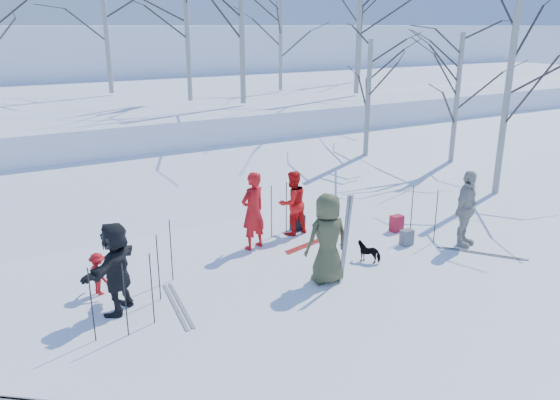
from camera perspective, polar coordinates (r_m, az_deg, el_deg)
ground at (r=11.62m, az=3.76°, el=-8.09°), size 120.00×120.00×0.00m
snow_ramp at (r=17.42m, az=-9.14°, el=1.19°), size 70.00×9.49×4.12m
snow_plateau at (r=26.61m, az=-17.22°, el=8.25°), size 70.00×18.00×2.20m
far_hill at (r=47.10m, az=-23.54°, el=12.67°), size 90.00×30.00×6.00m
skier_olive_center at (r=11.11m, az=4.96°, el=-4.04°), size 0.97×0.67×1.89m
skier_red_north at (r=12.75m, az=-2.84°, el=-1.13°), size 0.78×0.62×1.87m
skier_redor_behind at (r=13.66m, az=1.31°, el=-0.30°), size 0.85×0.69×1.64m
skier_red_seated at (r=11.33m, az=-18.45°, el=-7.32°), size 0.47×0.63×0.86m
skier_cream_east at (r=13.63m, az=18.88°, el=-0.87°), size 1.17×0.80×1.85m
skier_grey_west at (r=10.41m, az=-16.77°, el=-6.77°), size 1.48×1.53×1.74m
dog at (r=12.42m, az=9.29°, el=-5.34°), size 0.54×0.59×0.47m
upright_ski_left at (r=11.09m, az=6.76°, el=-4.11°), size 0.11×0.17×1.90m
upright_ski_right at (r=11.14m, az=6.97°, el=-4.02°), size 0.11×0.23×1.89m
ski_pair_a at (r=13.56m, az=20.32°, el=-5.25°), size 2.02×2.09×0.02m
ski_pair_b at (r=10.69m, az=-10.61°, el=-10.76°), size 0.64×1.95×0.02m
ski_pair_d at (r=13.39m, az=3.60°, el=-4.41°), size 1.09×1.99×0.02m
ski_pole_a at (r=9.67m, az=-19.07°, el=-10.32°), size 0.02×0.02×1.34m
ski_pole_b at (r=9.65m, az=-15.87°, el=-10.04°), size 0.02×0.02×1.34m
ski_pole_c at (r=11.43m, az=-11.31°, el=-5.19°), size 0.02×0.02×1.34m
ski_pole_d at (r=13.79m, az=0.66°, el=-0.77°), size 0.02×0.02×1.34m
ski_pole_e at (r=10.69m, az=-12.59°, el=-6.94°), size 0.02×0.02×1.34m
ski_pole_f at (r=13.49m, az=-0.91°, el=-1.21°), size 0.02×0.02×1.34m
ski_pole_g at (r=13.86m, az=13.59°, el=-1.20°), size 0.02×0.02×1.34m
ski_pole_h at (r=13.68m, az=15.97°, el=-1.65°), size 0.02×0.02×1.34m
ski_pole_i at (r=9.92m, az=-13.24°, el=-9.03°), size 0.02×0.02×1.34m
backpack_red at (r=14.33m, az=12.08°, el=-2.41°), size 0.32×0.22×0.42m
backpack_grey at (r=13.52m, az=13.10°, el=-3.83°), size 0.30×0.20×0.38m
backpack_dark at (r=14.12m, az=1.84°, el=-2.35°), size 0.34×0.24×0.40m
birch_plateau_b at (r=24.51m, az=8.32°, el=19.13°), size 5.50×5.50×7.00m
birch_plateau_c at (r=30.60m, az=8.45°, el=18.02°), size 4.90×4.90×6.14m
birch_plateau_d at (r=25.56m, az=0.05°, el=16.07°), size 3.52×3.52×4.17m
birch_plateau_e at (r=21.17m, az=-4.04°, el=19.04°), size 5.26×5.26×6.66m
birch_plateau_g at (r=22.18m, az=-9.67°, el=16.69°), size 4.13×4.13×5.04m
birch_plateau_h at (r=25.52m, az=-17.83°, el=17.64°), size 5.00×5.00×6.28m
birch_edge_b at (r=17.96m, az=22.66°, el=10.14°), size 4.92×4.92×6.17m
birch_edge_c at (r=20.66m, az=17.94°, el=9.60°), size 3.98×3.98×4.83m
birch_edge_e at (r=19.43m, az=9.14°, el=9.45°), size 3.84×3.84×4.62m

